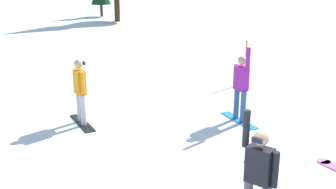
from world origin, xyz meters
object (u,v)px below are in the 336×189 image
at_px(snowboarder_midground, 241,86).
at_px(snowboarder_foreground, 258,177).
at_px(snowboarder_background, 80,90).
at_px(backpack_blue, 260,156).
at_px(trail_marker_pole, 246,62).

bearing_deg(snowboarder_midground, snowboarder_foreground, -116.62).
distance_m(snowboarder_background, backpack_blue, 4.96).
xyz_separation_m(snowboarder_midground, trail_marker_pole, (2.06, 3.24, -0.22)).
height_order(snowboarder_midground, trail_marker_pole, snowboarder_midground).
xyz_separation_m(snowboarder_background, backpack_blue, (3.27, -3.63, -0.83)).
xyz_separation_m(snowboarder_background, trail_marker_pole, (6.13, 1.93, -0.16)).
bearing_deg(snowboarder_foreground, snowboarder_background, 107.83).
relative_size(snowboarder_foreground, snowboarder_midground, 0.96).
bearing_deg(snowboarder_background, snowboarder_foreground, -72.17).
height_order(snowboarder_foreground, backpack_blue, snowboarder_foreground).
xyz_separation_m(snowboarder_foreground, snowboarder_midground, (2.22, 4.43, 0.05)).
bearing_deg(backpack_blue, snowboarder_midground, 71.18).
height_order(snowboarder_foreground, snowboarder_midground, snowboarder_midground).
distance_m(snowboarder_midground, snowboarder_background, 4.27).
distance_m(snowboarder_background, trail_marker_pole, 6.43).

